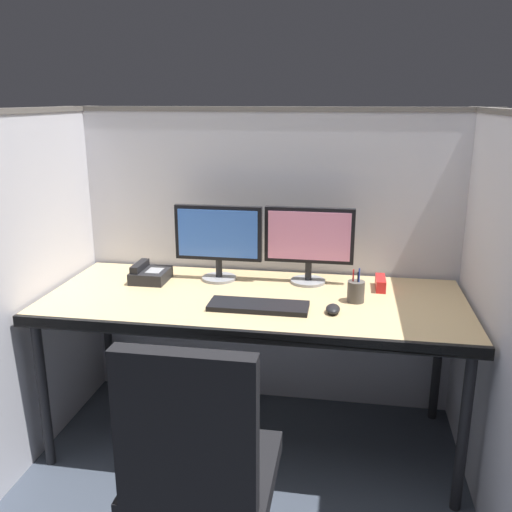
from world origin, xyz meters
TOP-DOWN VIEW (x-y plane):
  - ground_plane at (0.00, 0.00)m, footprint 8.00×8.00m
  - cubicle_partition_rear at (0.00, 0.74)m, footprint 2.21×0.06m
  - cubicle_partition_left at (-0.99, 0.20)m, footprint 0.06×1.41m
  - cubicle_partition_right at (0.99, 0.20)m, footprint 0.06×1.41m
  - desk at (0.00, 0.29)m, footprint 1.90×0.80m
  - office_chair at (-0.01, -0.64)m, footprint 0.52×0.52m
  - monitor_left at (-0.22, 0.52)m, footprint 0.43×0.17m
  - monitor_right at (0.23, 0.54)m, footprint 0.43×0.17m
  - keyboard_main at (0.04, 0.16)m, footprint 0.43×0.15m
  - computer_mouse at (0.36, 0.16)m, footprint 0.06×0.10m
  - pen_cup at (0.46, 0.31)m, footprint 0.08×0.08m
  - desk_phone at (-0.55, 0.44)m, footprint 0.17×0.19m
  - red_stapler at (0.57, 0.51)m, footprint 0.04×0.15m

SIDE VIEW (x-z plane):
  - ground_plane at x=0.00m, z-range 0.00..0.00m
  - office_chair at x=-0.01m, z-range -0.12..0.85m
  - desk at x=0.00m, z-range 0.32..1.06m
  - keyboard_main at x=0.04m, z-range 0.74..0.76m
  - computer_mouse at x=0.36m, z-range 0.74..0.77m
  - red_stapler at x=0.57m, z-range 0.74..0.80m
  - desk_phone at x=-0.55m, z-range 0.73..0.82m
  - pen_cup at x=0.46m, z-range 0.71..0.87m
  - cubicle_partition_rear at x=0.00m, z-range 0.00..1.58m
  - cubicle_partition_left at x=-0.99m, z-range 0.00..1.58m
  - cubicle_partition_right at x=0.99m, z-range 0.00..1.58m
  - monitor_left at x=-0.22m, z-range 0.77..1.14m
  - monitor_right at x=0.23m, z-range 0.77..1.14m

